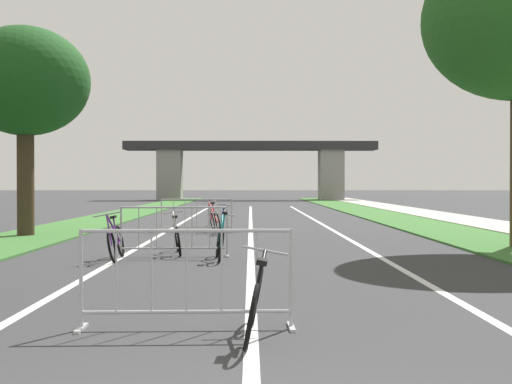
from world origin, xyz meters
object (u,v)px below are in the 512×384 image
object	(u,v)px
tree_left_pine_far	(25,83)
crowd_barrier_nearest	(187,280)
bicycle_blue_5	(222,222)
crowd_barrier_second	(174,232)
bicycle_black_1	(255,302)
bicycle_red_2	(214,220)
bicycle_teal_3	(220,241)
bicycle_white_4	(177,238)
crowd_barrier_third	(197,216)
bicycle_purple_0	(116,242)

from	to	relation	value
tree_left_pine_far	crowd_barrier_nearest	xyz separation A→B (m)	(5.77, -12.28, -3.88)
bicycle_blue_5	crowd_barrier_second	bearing A→B (deg)	-97.98
crowd_barrier_second	bicycle_black_1	size ratio (longest dim) A/B	1.32
tree_left_pine_far	bicycle_black_1	size ratio (longest dim) A/B	3.48
bicycle_blue_5	bicycle_red_2	bearing A→B (deg)	104.91
crowd_barrier_nearest	bicycle_black_1	distance (m)	0.84
bicycle_teal_3	bicycle_blue_5	xyz separation A→B (m)	(-0.27, 6.97, -0.02)
bicycle_white_4	crowd_barrier_second	bearing A→B (deg)	-98.45
bicycle_red_2	bicycle_teal_3	size ratio (longest dim) A/B	1.01
bicycle_teal_3	bicycle_white_4	distance (m)	1.51
tree_left_pine_far	crowd_barrier_third	distance (m)	6.36
tree_left_pine_far	crowd_barrier_nearest	distance (m)	14.12
crowd_barrier_nearest	crowd_barrier_third	world-z (taller)	same
tree_left_pine_far	crowd_barrier_second	bearing A→B (deg)	-47.65
tree_left_pine_far	bicycle_red_2	size ratio (longest dim) A/B	3.65
crowd_barrier_third	bicycle_teal_3	world-z (taller)	crowd_barrier_third
tree_left_pine_far	bicycle_purple_0	distance (m)	8.07
crowd_barrier_third	tree_left_pine_far	bearing A→B (deg)	-160.99
crowd_barrier_second	bicycle_purple_0	distance (m)	1.26
crowd_barrier_third	bicycle_red_2	world-z (taller)	crowd_barrier_third
tree_left_pine_far	bicycle_purple_0	world-z (taller)	tree_left_pine_far
bicycle_teal_3	bicycle_white_4	bearing A→B (deg)	125.24
bicycle_white_4	bicycle_blue_5	bearing A→B (deg)	74.26
crowd_barrier_second	bicycle_teal_3	xyz separation A→B (m)	(0.98, -0.58, -0.15)
crowd_barrier_third	bicycle_white_4	size ratio (longest dim) A/B	1.36
tree_left_pine_far	crowd_barrier_nearest	bearing A→B (deg)	-64.85
bicycle_black_1	bicycle_blue_5	size ratio (longest dim) A/B	1.08
bicycle_purple_0	bicycle_teal_3	xyz separation A→B (m)	(2.08, -0.00, 0.00)
bicycle_purple_0	bicycle_black_1	bearing A→B (deg)	109.55
crowd_barrier_third	bicycle_red_2	bearing A→B (deg)	31.67
crowd_barrier_second	bicycle_red_2	world-z (taller)	crowd_barrier_second
bicycle_purple_0	bicycle_teal_3	size ratio (longest dim) A/B	1.03
bicycle_black_1	bicycle_red_2	bearing A→B (deg)	97.72
bicycle_white_4	bicycle_blue_5	distance (m)	5.86
bicycle_black_1	bicycle_blue_5	bearing A→B (deg)	96.90
crowd_barrier_second	bicycle_purple_0	bearing A→B (deg)	-152.20
crowd_barrier_nearest	bicycle_purple_0	world-z (taller)	crowd_barrier_nearest
bicycle_purple_0	bicycle_black_1	world-z (taller)	bicycle_purple_0
tree_left_pine_far	bicycle_teal_3	world-z (taller)	tree_left_pine_far
crowd_barrier_second	bicycle_red_2	xyz separation A→B (m)	(0.44, 7.29, -0.14)
tree_left_pine_far	crowd_barrier_third	world-z (taller)	tree_left_pine_far
bicycle_purple_0	crowd_barrier_nearest	bearing A→B (deg)	105.18
bicycle_white_4	bicycle_black_1	bearing A→B (deg)	-87.11
bicycle_purple_0	bicycle_blue_5	distance (m)	7.20
crowd_barrier_second	crowd_barrier_third	bearing A→B (deg)	90.77
crowd_barrier_nearest	crowd_barrier_third	xyz separation A→B (m)	(-1.01, 13.92, 0.00)
tree_left_pine_far	crowd_barrier_second	xyz separation A→B (m)	(4.85, -5.32, -3.88)
bicycle_purple_0	bicycle_white_4	distance (m)	1.59
crowd_barrier_nearest	bicycle_teal_3	world-z (taller)	crowd_barrier_nearest
bicycle_teal_3	bicycle_white_4	size ratio (longest dim) A/B	0.97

